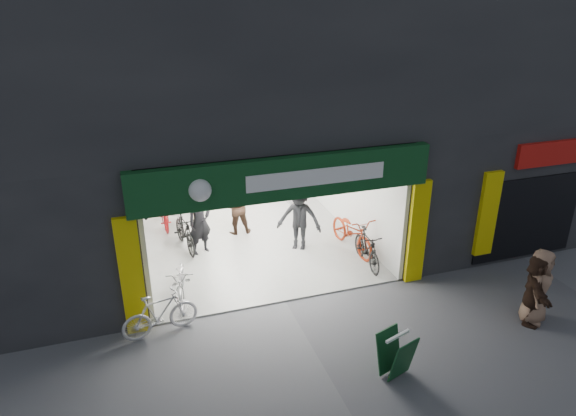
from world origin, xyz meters
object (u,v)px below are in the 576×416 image
parked_bike (160,314)px  pedestrian_near (538,286)px  bike_right_front (367,248)px  sandwich_board (396,354)px  bike_left_front (181,281)px

parked_bike → pedestrian_near: size_ratio=0.94×
bike_right_front → sandwich_board: (-1.34, -3.87, -0.02)m
bike_left_front → pedestrian_near: 7.74m
pedestrian_near → sandwich_board: 3.72m
bike_left_front → parked_bike: bearing=-107.4°
bike_right_front → pedestrian_near: size_ratio=0.97×
parked_bike → pedestrian_near: bearing=-116.2°
pedestrian_near → bike_left_front: bearing=116.5°
bike_left_front → sandwich_board: (3.37, -3.82, 0.03)m
bike_right_front → parked_bike: bearing=-162.3°
parked_bike → pedestrian_near: (7.62, -2.02, 0.37)m
parked_bike → pedestrian_near: 7.89m
parked_bike → bike_left_front: bearing=-37.4°
pedestrian_near → sandwich_board: bearing=150.3°
parked_bike → sandwich_board: 4.75m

